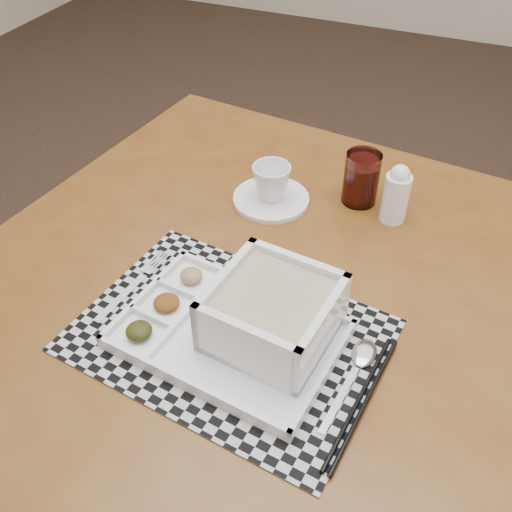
{
  "coord_description": "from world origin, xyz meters",
  "views": [
    {
      "loc": [
        0.56,
        -1.49,
        1.44
      ],
      "look_at": [
        0.3,
        -0.88,
        0.84
      ],
      "focal_mm": 40.0,
      "sensor_mm": 36.0,
      "label": 1
    }
  ],
  "objects_px": {
    "serving_tray": "(259,320)",
    "juice_glass": "(361,180)",
    "dining_table": "(269,317)",
    "cup": "(271,182)",
    "creamer_bottle": "(396,194)"
  },
  "relations": [
    {
      "from": "juice_glass",
      "to": "dining_table",
      "type": "bearing_deg",
      "value": -104.1
    },
    {
      "from": "serving_tray",
      "to": "juice_glass",
      "type": "relative_size",
      "value": 3.3
    },
    {
      "from": "cup",
      "to": "creamer_bottle",
      "type": "height_order",
      "value": "creamer_bottle"
    },
    {
      "from": "serving_tray",
      "to": "creamer_bottle",
      "type": "bearing_deg",
      "value": 72.16
    },
    {
      "from": "serving_tray",
      "to": "juice_glass",
      "type": "bearing_deg",
      "value": 83.64
    },
    {
      "from": "serving_tray",
      "to": "creamer_bottle",
      "type": "height_order",
      "value": "creamer_bottle"
    },
    {
      "from": "cup",
      "to": "juice_glass",
      "type": "xyz_separation_m",
      "value": [
        0.16,
        0.07,
        0.0
      ]
    },
    {
      "from": "dining_table",
      "to": "juice_glass",
      "type": "height_order",
      "value": "juice_glass"
    },
    {
      "from": "dining_table",
      "to": "serving_tray",
      "type": "bearing_deg",
      "value": -76.24
    },
    {
      "from": "serving_tray",
      "to": "cup",
      "type": "xyz_separation_m",
      "value": [
        -0.11,
        0.33,
        0.0
      ]
    },
    {
      "from": "serving_tray",
      "to": "juice_glass",
      "type": "xyz_separation_m",
      "value": [
        0.04,
        0.4,
        0.01
      ]
    },
    {
      "from": "dining_table",
      "to": "cup",
      "type": "distance_m",
      "value": 0.27
    },
    {
      "from": "juice_glass",
      "to": "creamer_bottle",
      "type": "bearing_deg",
      "value": -24.03
    },
    {
      "from": "cup",
      "to": "juice_glass",
      "type": "height_order",
      "value": "juice_glass"
    },
    {
      "from": "serving_tray",
      "to": "juice_glass",
      "type": "distance_m",
      "value": 0.4
    }
  ]
}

